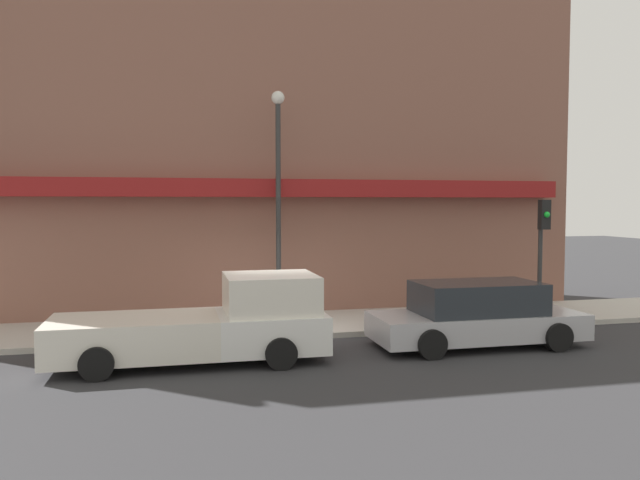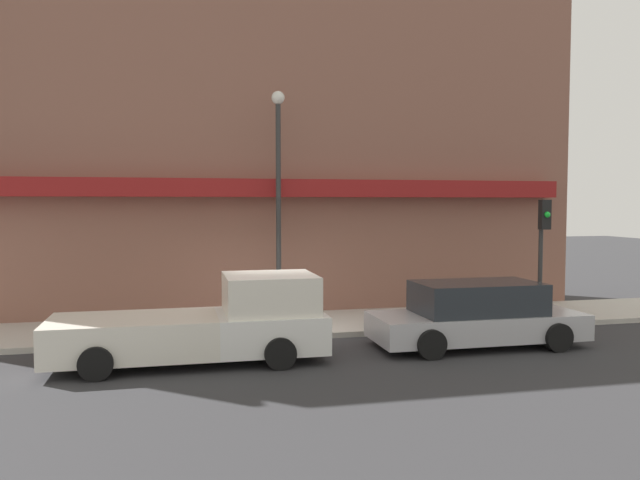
{
  "view_description": "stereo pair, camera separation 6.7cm",
  "coord_description": "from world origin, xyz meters",
  "px_view_note": "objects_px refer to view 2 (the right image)",
  "views": [
    {
      "loc": [
        -2.43,
        -14.58,
        3.3
      ],
      "look_at": [
        1.31,
        1.25,
        2.34
      ],
      "focal_mm": 35.0,
      "sensor_mm": 36.0,
      "label": 1
    },
    {
      "loc": [
        -2.36,
        -14.59,
        3.3
      ],
      "look_at": [
        1.31,
        1.25,
        2.34
      ],
      "focal_mm": 35.0,
      "sensor_mm": 36.0,
      "label": 2
    }
  ],
  "objects_px": {
    "parked_car": "(477,315)",
    "street_lamp": "(278,179)",
    "traffic_light": "(543,237)",
    "pickup_truck": "(209,324)",
    "fire_hydrant": "(200,323)"
  },
  "relations": [
    {
      "from": "pickup_truck",
      "to": "street_lamp",
      "type": "bearing_deg",
      "value": 63.31
    },
    {
      "from": "street_lamp",
      "to": "traffic_light",
      "type": "bearing_deg",
      "value": -14.85
    },
    {
      "from": "pickup_truck",
      "to": "traffic_light",
      "type": "bearing_deg",
      "value": 14.43
    },
    {
      "from": "parked_car",
      "to": "traffic_light",
      "type": "relative_size",
      "value": 1.5
    },
    {
      "from": "fire_hydrant",
      "to": "street_lamp",
      "type": "distance_m",
      "value": 4.54
    },
    {
      "from": "pickup_truck",
      "to": "parked_car",
      "type": "relative_size",
      "value": 1.15
    },
    {
      "from": "pickup_truck",
      "to": "traffic_light",
      "type": "height_order",
      "value": "traffic_light"
    },
    {
      "from": "parked_car",
      "to": "street_lamp",
      "type": "relative_size",
      "value": 0.79
    },
    {
      "from": "pickup_truck",
      "to": "street_lamp",
      "type": "xyz_separation_m",
      "value": [
        2.09,
        3.8,
        3.17
      ]
    },
    {
      "from": "street_lamp",
      "to": "traffic_light",
      "type": "distance_m",
      "value": 7.33
    },
    {
      "from": "fire_hydrant",
      "to": "traffic_light",
      "type": "distance_m",
      "value": 9.33
    },
    {
      "from": "street_lamp",
      "to": "traffic_light",
      "type": "relative_size",
      "value": 1.9
    },
    {
      "from": "pickup_truck",
      "to": "parked_car",
      "type": "distance_m",
      "value": 6.09
    },
    {
      "from": "parked_car",
      "to": "street_lamp",
      "type": "bearing_deg",
      "value": 138.16
    },
    {
      "from": "parked_car",
      "to": "fire_hydrant",
      "type": "xyz_separation_m",
      "value": [
        -6.2,
        1.94,
        -0.28
      ]
    }
  ]
}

